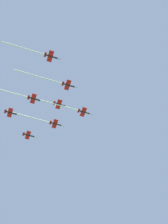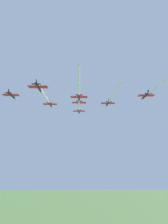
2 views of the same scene
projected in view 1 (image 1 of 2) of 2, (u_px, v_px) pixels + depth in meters
jet_lead at (72, 109)px, 253.19m from camera, size 27.48×35.84×2.62m
jet_port_inner at (44, 121)px, 260.09m from camera, size 28.18×36.75×2.62m
jet_starboard_inner at (53, 81)px, 241.42m from camera, size 31.40×41.02×2.62m
jet_port_outer at (60, 104)px, 252.57m from camera, size 9.80×11.38×2.62m
jet_starboard_outer at (29, 135)px, 268.67m from camera, size 9.80×11.38×2.62m
jet_center_rear at (38, 53)px, 229.25m from camera, size 27.28×35.57×2.62m
jet_port_trail at (20, 95)px, 245.56m from camera, size 29.25×38.17×2.62m
jet_starboard_trail at (11, 113)px, 254.84m from camera, size 9.80×11.38×2.62m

